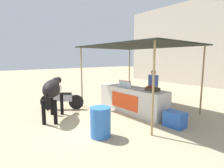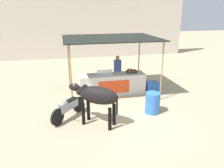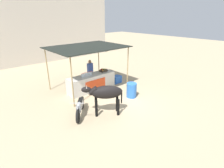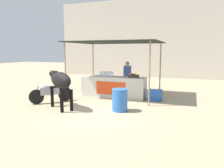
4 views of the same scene
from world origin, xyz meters
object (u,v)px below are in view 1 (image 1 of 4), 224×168
Objects in this scene: motorcycle_parked at (61,99)px; fruit_crate at (152,89)px; water_barrel at (101,122)px; vendor_behind_counter at (153,90)px; cow at (53,89)px; stall_counter at (132,100)px; cooler_box at (175,119)px.

fruit_crate is at bearing 34.39° from motorcycle_parked.
fruit_crate reaches higher than water_barrel.
vendor_behind_counter is 3.78m from cow.
motorcycle_parked is at bearing -135.93° from stall_counter.
water_barrel is (-0.89, -2.16, 0.16)m from cooler_box.
fruit_crate is (0.94, 0.06, 0.55)m from stall_counter.
cow is 1.21× the size of motorcycle_parked.
fruit_crate is at bearing 92.96° from water_barrel.
vendor_behind_counter is 2.04× the size of water_barrel.
stall_counter is 1.76× the size of cow.
stall_counter is 2.50m from water_barrel.
vendor_behind_counter is 1.17× the size of motorcycle_parked.
stall_counter is 2.96m from cow.
stall_counter reaches higher than motorcycle_parked.
vendor_behind_counter is 0.97× the size of cow.
water_barrel is at bearing 10.71° from cow.
fruit_crate is 2.40m from water_barrel.
motorcycle_parked reaches higher than water_barrel.
stall_counter is at bearing -120.28° from vendor_behind_counter.
cooler_box is 4.47m from motorcycle_parked.
cow is at bearing -35.20° from motorcycle_parked.
water_barrel is 0.58× the size of motorcycle_parked.
vendor_behind_counter is (-0.50, 0.70, -0.18)m from fruit_crate.
vendor_behind_counter reaches higher than cooler_box.
vendor_behind_counter is at bearing 65.30° from cow.
vendor_behind_counter is 3.11m from water_barrel.
motorcycle_parked is at bearing -145.61° from fruit_crate.
cooler_box is (1.95, -0.10, -0.24)m from stall_counter.
cow is at bearing -113.03° from stall_counter.
water_barrel is (0.12, -2.31, -0.63)m from fruit_crate.
cow reaches higher than cooler_box.
vendor_behind_counter reaches higher than motorcycle_parked.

